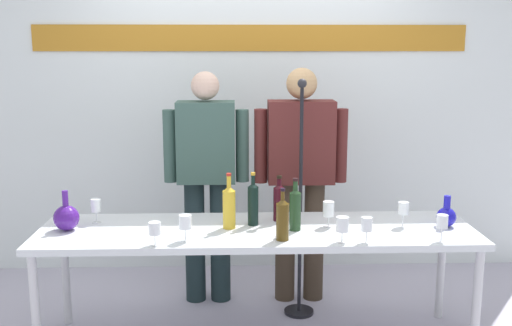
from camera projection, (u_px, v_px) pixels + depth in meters
The scene contains 20 objects.
back_wall at pixel (251, 83), 4.73m from camera, with size 4.77×0.11×3.00m.
display_table at pixel (257, 237), 3.56m from camera, with size 2.58×0.69×0.72m.
decanter_blue_left at pixel (66, 217), 3.50m from camera, with size 0.15×0.15×0.24m.
decanter_blue_right at pixel (446, 216), 3.58m from camera, with size 0.12×0.12×0.19m.
presenter_left at pixel (207, 174), 4.13m from camera, with size 0.58×0.22×1.62m.
presenter_right at pixel (301, 169), 4.15m from camera, with size 0.64×0.22×1.65m.
wine_bottle_0 at pixel (295, 208), 3.49m from camera, with size 0.07×0.07×0.31m.
wine_bottle_1 at pixel (253, 203), 3.60m from camera, with size 0.06×0.06×0.32m.
wine_bottle_2 at pixel (229, 206), 3.53m from camera, with size 0.08×0.08×0.33m.
wine_bottle_3 at pixel (283, 218), 3.32m from camera, with size 0.07×0.07×0.30m.
wine_bottle_4 at pixel (279, 201), 3.69m from camera, with size 0.07×0.07×0.28m.
wine_glass_left_0 at pixel (96, 206), 3.64m from camera, with size 0.06×0.06×0.15m.
wine_glass_left_1 at pixel (185, 222), 3.30m from camera, with size 0.07×0.07×0.15m.
wine_glass_left_2 at pixel (155, 229), 3.23m from camera, with size 0.07×0.07×0.13m.
wine_glass_right_0 at pixel (442, 222), 3.29m from camera, with size 0.06×0.06×0.15m.
wine_glass_right_1 at pixel (367, 225), 3.27m from camera, with size 0.06×0.06×0.15m.
wine_glass_right_2 at pixel (329, 209), 3.57m from camera, with size 0.07×0.07×0.15m.
wine_glass_right_3 at pixel (403, 209), 3.57m from camera, with size 0.06×0.06×0.15m.
wine_glass_right_4 at pixel (342, 225), 3.28m from camera, with size 0.07×0.07×0.15m.
microphone_stand at pixel (300, 238), 3.98m from camera, with size 0.20×0.20×1.59m.
Camera 1 is at (-0.12, -3.41, 1.78)m, focal length 42.04 mm.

